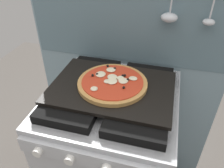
# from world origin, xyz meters

# --- Properties ---
(kitchen_backsplash) EXTENTS (1.10, 0.09, 1.55)m
(kitchen_backsplash) POSITION_xyz_m (0.00, 0.33, 0.79)
(kitchen_backsplash) COLOR #7A939E
(kitchen_backsplash) RESTS_ON ground_plane
(stove) EXTENTS (0.60, 0.64, 0.90)m
(stove) POSITION_xyz_m (-0.00, -0.00, 0.45)
(stove) COLOR #B7BABF
(stove) RESTS_ON ground_plane
(baking_tray) EXTENTS (0.54, 0.38, 0.02)m
(baking_tray) POSITION_xyz_m (0.00, 0.00, 0.91)
(baking_tray) COLOR black
(baking_tray) RESTS_ON stove
(pizza_left) EXTENTS (0.31, 0.31, 0.03)m
(pizza_left) POSITION_xyz_m (-0.00, 0.01, 0.93)
(pizza_left) COLOR #C18947
(pizza_left) RESTS_ON baking_tray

